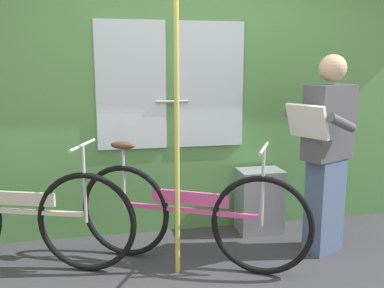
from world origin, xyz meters
The scene contains 7 objects.
ground_plane centered at (0.00, 0.00, -0.02)m, with size 6.43×3.81×0.04m, color #38383D.
train_door_wall centered at (-0.01, 1.10, 1.23)m, with size 5.43×0.28×2.35m.
bicycle_near_door centered at (-0.19, 0.37, 0.40)m, with size 1.63×0.91×0.96m.
bicycle_leaning_behind centered at (-1.44, 0.60, 0.40)m, with size 1.72×0.71×0.97m.
passenger_reading_newspaper centered at (0.94, 0.38, 0.84)m, with size 0.62×0.55×1.60m.
trash_bin_by_wall centered at (0.58, 0.89, 0.29)m, with size 0.40×0.28×0.58m, color gray.
handrail_pole centered at (-0.29, 0.25, 1.16)m, with size 0.04×0.04×2.31m, color #C6C14C.
Camera 1 is at (-0.78, -2.60, 1.52)m, focal length 39.39 mm.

